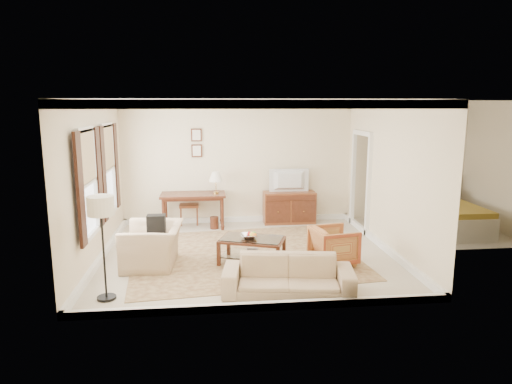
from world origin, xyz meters
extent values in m
cube|color=beige|center=(0.00, 0.00, 0.00)|extent=(5.50, 5.00, 0.01)
cube|color=white|center=(0.00, 0.00, 2.90)|extent=(5.50, 5.00, 0.01)
cube|color=#F3E6C6|center=(0.00, 2.50, 1.45)|extent=(5.50, 0.01, 2.90)
cube|color=#F3E6C6|center=(0.00, -2.50, 1.45)|extent=(5.50, 0.01, 2.90)
cube|color=#F3E6C6|center=(-2.75, 0.00, 1.45)|extent=(0.01, 5.00, 2.90)
cube|color=#F3E6C6|center=(2.75, 0.00, 1.45)|extent=(0.01, 5.00, 2.90)
cube|color=beige|center=(4.25, 1.15, 0.00)|extent=(3.00, 2.70, 0.01)
cube|color=#F3E6C6|center=(5.75, 1.15, 1.45)|extent=(0.01, 2.70, 2.90)
cube|color=brown|center=(-0.08, -0.07, 0.01)|extent=(4.45, 3.92, 0.01)
cube|color=#532617|center=(-1.07, 2.03, 0.78)|extent=(1.48, 0.74, 0.05)
cylinder|color=#532617|center=(-1.73, 1.74, 0.38)|extent=(0.07, 0.07, 0.75)
cylinder|color=#532617|center=(-0.41, 1.74, 0.38)|extent=(0.07, 0.07, 0.75)
cylinder|color=#532617|center=(-1.73, 2.32, 0.38)|extent=(0.07, 0.07, 0.75)
cylinder|color=#532617|center=(-0.41, 2.32, 0.38)|extent=(0.07, 0.07, 0.75)
cube|color=brown|center=(1.21, 2.23, 0.38)|extent=(1.24, 0.48, 0.76)
imported|color=black|center=(1.21, 2.21, 1.21)|extent=(0.90, 0.52, 0.12)
cube|color=#532617|center=(0.04, -0.53, 0.44)|extent=(1.28, 1.00, 0.04)
cube|color=silver|center=(0.04, -0.53, 0.47)|extent=(1.21, 0.92, 0.01)
cube|color=silver|center=(0.04, -0.53, 0.16)|extent=(1.18, 0.90, 0.02)
cube|color=#532617|center=(-0.56, -0.63, 0.22)|extent=(0.08, 0.08, 0.44)
cube|color=#532617|center=(0.44, -1.00, 0.22)|extent=(0.08, 0.08, 0.44)
cube|color=#532617|center=(-0.36, -0.07, 0.22)|extent=(0.08, 0.08, 0.44)
cube|color=#532617|center=(0.64, -0.43, 0.22)|extent=(0.08, 0.08, 0.44)
imported|color=silver|center=(-0.02, -0.55, 0.53)|extent=(0.42, 0.42, 0.10)
imported|color=brown|center=(-0.04, -0.37, 0.19)|extent=(0.28, 0.04, 0.38)
imported|color=brown|center=(0.13, -0.63, 0.18)|extent=(0.24, 0.19, 0.38)
imported|color=#943A20|center=(1.49, -0.72, 0.37)|extent=(0.80, 0.83, 0.74)
imported|color=tan|center=(-1.72, -0.46, 0.50)|extent=(0.81, 1.19, 1.00)
cube|color=black|center=(-1.65, -0.44, 0.75)|extent=(0.30, 0.37, 0.40)
imported|color=tan|center=(0.45, -1.94, 0.38)|extent=(2.02, 0.85, 0.76)
cylinder|color=black|center=(-2.25, -1.84, 0.02)|extent=(0.28, 0.28, 0.04)
cylinder|color=black|center=(-2.25, -1.84, 0.67)|extent=(0.03, 0.03, 1.31)
cylinder|color=silver|center=(-2.25, -1.84, 1.41)|extent=(0.38, 0.38, 0.28)
camera|label=1|loc=(-0.73, -8.36, 2.83)|focal=32.00mm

